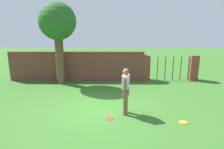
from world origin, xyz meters
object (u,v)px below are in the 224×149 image
object	(u,v)px
frisbee_red	(109,118)
frisbee_orange	(183,122)
person	(126,89)
tree	(58,24)

from	to	relation	value
frisbee_red	frisbee_orange	bearing A→B (deg)	-6.65
person	frisbee_red	xyz separation A→B (m)	(-0.55, -0.39, -0.89)
tree	frisbee_red	bearing A→B (deg)	-57.34
frisbee_orange	person	bearing A→B (deg)	159.80
tree	frisbee_orange	xyz separation A→B (m)	(5.02, -4.42, -3.07)
frisbee_orange	tree	bearing A→B (deg)	138.68
tree	person	xyz separation A→B (m)	(3.20, -3.75, -2.18)
frisbee_orange	frisbee_red	world-z (taller)	same
tree	frisbee_red	world-z (taller)	tree
frisbee_orange	frisbee_red	distance (m)	2.39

